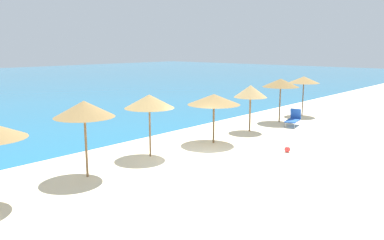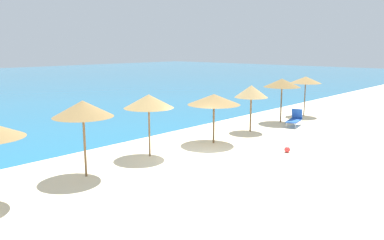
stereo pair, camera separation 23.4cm
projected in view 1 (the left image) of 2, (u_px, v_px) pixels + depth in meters
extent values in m
plane|color=beige|center=(209.00, 159.00, 17.12)|extent=(160.00, 160.00, 0.00)
cylinder|color=brown|center=(86.00, 145.00, 14.61)|extent=(0.09, 0.09, 2.44)
cone|color=olive|center=(84.00, 109.00, 14.35)|extent=(2.24, 2.24, 0.61)
cylinder|color=brown|center=(150.00, 131.00, 17.36)|extent=(0.08, 0.08, 2.34)
cone|color=#9E7F4C|center=(149.00, 101.00, 17.11)|extent=(2.20, 2.20, 0.60)
cylinder|color=brown|center=(214.00, 122.00, 19.83)|extent=(0.09, 0.09, 2.12)
cone|color=olive|center=(214.00, 99.00, 19.61)|extent=(2.65, 2.65, 0.53)
cylinder|color=brown|center=(250.00, 113.00, 22.56)|extent=(0.10, 0.10, 2.13)
cone|color=tan|center=(251.00, 91.00, 22.33)|extent=(1.90, 1.90, 0.70)
cylinder|color=brown|center=(280.00, 103.00, 25.32)|extent=(0.09, 0.09, 2.43)
cone|color=olive|center=(281.00, 83.00, 25.08)|extent=(2.33, 2.33, 0.54)
cylinder|color=brown|center=(303.00, 98.00, 27.69)|extent=(0.07, 0.07, 2.46)
cone|color=olive|center=(304.00, 80.00, 27.44)|extent=(2.15, 2.15, 0.47)
cube|color=blue|center=(293.00, 120.00, 24.10)|extent=(1.58, 0.97, 0.07)
cube|color=blue|center=(296.00, 114.00, 24.64)|extent=(0.37, 0.69, 0.64)
cylinder|color=silver|center=(285.00, 125.00, 23.73)|extent=(0.04, 0.04, 0.33)
cylinder|color=silver|center=(294.00, 126.00, 23.47)|extent=(0.04, 0.04, 0.33)
cylinder|color=silver|center=(291.00, 122.00, 24.81)|extent=(0.04, 0.04, 0.33)
cylinder|color=silver|center=(299.00, 122.00, 24.55)|extent=(0.04, 0.04, 0.33)
sphere|color=red|center=(287.00, 149.00, 18.24)|extent=(0.27, 0.27, 0.27)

